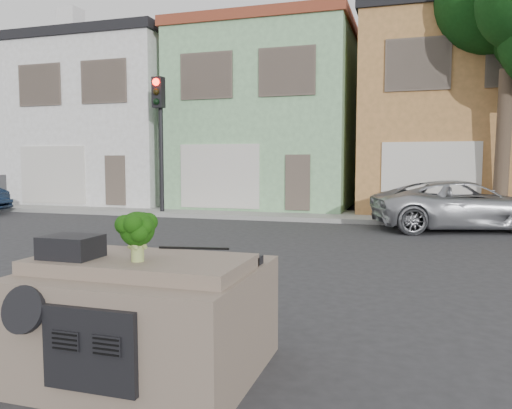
% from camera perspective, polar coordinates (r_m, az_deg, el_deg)
% --- Properties ---
extents(ground_plane, '(120.00, 120.00, 0.00)m').
position_cam_1_polar(ground_plane, '(7.68, -0.82, -10.03)').
color(ground_plane, '#303033').
rests_on(ground_plane, ground).
extents(sidewalk, '(40.00, 3.00, 0.15)m').
position_cam_1_polar(sidewalk, '(17.81, 9.63, -1.34)').
color(sidewalk, gray).
rests_on(sidewalk, ground).
extents(townhouse_white, '(7.20, 8.20, 7.55)m').
position_cam_1_polar(townhouse_white, '(25.39, -14.69, 8.76)').
color(townhouse_white, white).
rests_on(townhouse_white, ground).
extents(townhouse_mint, '(7.20, 8.20, 7.55)m').
position_cam_1_polar(townhouse_mint, '(22.40, 2.09, 9.46)').
color(townhouse_mint, '#88BE87').
rests_on(townhouse_mint, ground).
extents(townhouse_tan, '(7.20, 8.20, 7.55)m').
position_cam_1_polar(townhouse_tan, '(21.70, 21.86, 9.26)').
color(townhouse_tan, '#B77E45').
rests_on(townhouse_tan, ground).
extents(silver_pickup, '(5.67, 3.79, 1.44)m').
position_cam_1_polar(silver_pickup, '(15.78, 22.57, -2.71)').
color(silver_pickup, '#A5A6AC').
rests_on(silver_pickup, ground).
extents(traffic_signal, '(0.40, 0.40, 5.10)m').
position_cam_1_polar(traffic_signal, '(18.75, -10.92, 6.52)').
color(traffic_signal, black).
rests_on(traffic_signal, ground).
extents(tree_near, '(4.40, 4.00, 8.50)m').
position_cam_1_polar(tree_near, '(17.23, 26.61, 11.94)').
color(tree_near, '#0F360F').
rests_on(tree_near, ground).
extents(car_dashboard, '(2.00, 1.80, 1.12)m').
position_cam_1_polar(car_dashboard, '(4.87, -12.00, -12.10)').
color(car_dashboard, '#776657').
rests_on(car_dashboard, ground).
extents(instrument_hump, '(0.48, 0.38, 0.20)m').
position_cam_1_polar(instrument_hump, '(4.75, -20.36, -4.55)').
color(instrument_hump, black).
rests_on(instrument_hump, car_dashboard).
extents(wiper_arm, '(0.69, 0.15, 0.02)m').
position_cam_1_polar(wiper_arm, '(4.94, -7.11, -4.96)').
color(wiper_arm, black).
rests_on(wiper_arm, car_dashboard).
extents(broccoli, '(0.49, 0.49, 0.44)m').
position_cam_1_polar(broccoli, '(4.40, -13.42, -3.52)').
color(broccoli, '#103607').
rests_on(broccoli, car_dashboard).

